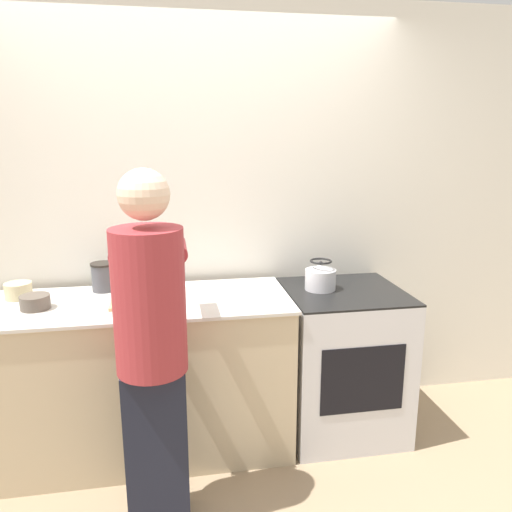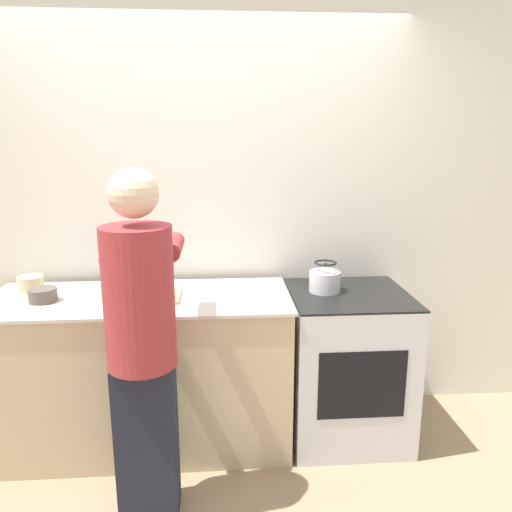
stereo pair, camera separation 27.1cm
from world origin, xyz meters
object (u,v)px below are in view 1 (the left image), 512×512
cutting_board (145,300)px  canister_jar (103,277)px  oven (342,360)px  person (151,339)px  knife (137,300)px  kettle (320,277)px  bowl_prep (35,302)px

cutting_board → canister_jar: (-0.25, 0.26, 0.08)m
cutting_board → canister_jar: size_ratio=2.18×
oven → cutting_board: bearing=-177.9°
person → cutting_board: size_ratio=4.59×
knife → kettle: size_ratio=1.03×
cutting_board → oven: bearing=2.1°
oven → bowl_prep: bearing=-178.2°
oven → kettle: kettle is taller
cutting_board → canister_jar: 0.36m
oven → kettle: 0.55m
knife → bowl_prep: bowl_prep is taller
oven → kettle: size_ratio=4.91×
bowl_prep → canister_jar: size_ratio=0.91×
cutting_board → bowl_prep: size_ratio=2.39×
oven → cutting_board: (-1.16, -0.04, 0.47)m
oven → bowl_prep: (-1.73, -0.05, 0.50)m
kettle → cutting_board: bearing=-175.1°
kettle → canister_jar: 1.28m
cutting_board → bowl_prep: (-0.56, -0.01, 0.03)m
oven → bowl_prep: size_ratio=5.91×
person → kettle: size_ratio=9.11×
cutting_board → kettle: kettle is taller
cutting_board → bowl_prep: 0.56m
person → kettle: 1.16m
canister_jar → knife: bearing=-53.5°
knife → person: bearing=-105.5°
person → canister_jar: bearing=110.2°
knife → oven: bearing=-22.5°
knife → canister_jar: 0.34m
cutting_board → knife: knife is taller
person → bowl_prep: person is taller
person → kettle: bearing=32.6°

